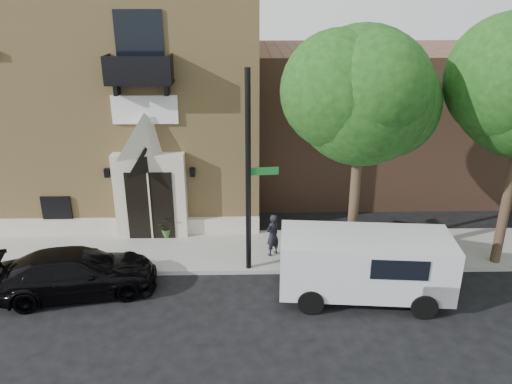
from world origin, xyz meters
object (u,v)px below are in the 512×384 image
dumpster (417,245)px  pedestrian_near (273,235)px  black_sedan (77,273)px  fire_hydrant (332,257)px  cargo_van (371,264)px  street_sign (249,174)px

dumpster → pedestrian_near: size_ratio=1.33×
black_sedan → fire_hydrant: bearing=-92.9°
cargo_van → pedestrian_near: bearing=143.7°
black_sedan → fire_hydrant: 8.15m
cargo_van → pedestrian_near: (-2.81, 2.48, -0.24)m
black_sedan → fire_hydrant: size_ratio=6.84×
black_sedan → street_sign: 6.08m
fire_hydrant → dumpster: 2.96m
dumpster → black_sedan: bearing=-152.2°
black_sedan → fire_hydrant: black_sedan is taller
cargo_van → fire_hydrant: 1.93m
black_sedan → cargo_van: (8.93, -0.46, 0.45)m
cargo_van → fire_hydrant: bearing=123.5°
pedestrian_near → cargo_van: bearing=97.5°
dumpster → pedestrian_near: (-4.88, 0.54, 0.17)m
black_sedan → cargo_van: bearing=-103.9°
street_sign → cargo_van: bearing=-29.5°
fire_hydrant → pedestrian_near: bearing=155.5°
black_sedan → cargo_van: size_ratio=0.93×
cargo_van → fire_hydrant: size_ratio=7.38×
black_sedan → dumpster: black_sedan is taller
black_sedan → dumpster: bearing=-93.2°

